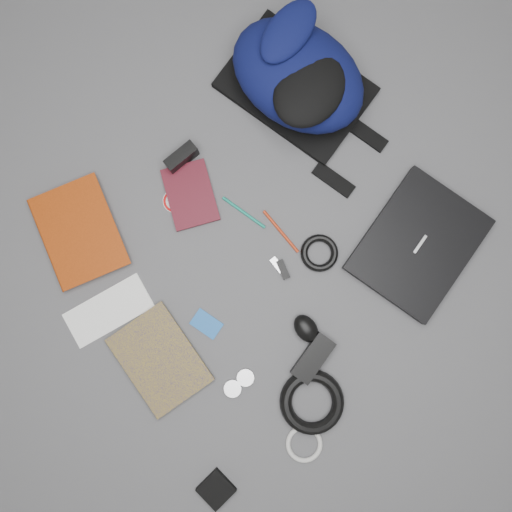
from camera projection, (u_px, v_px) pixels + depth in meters
ground at (256, 256)px, 1.45m from camera, size 4.00×4.00×0.00m
backpack at (298, 76)px, 1.39m from camera, size 0.42×0.51×0.19m
laptop at (418, 245)px, 1.43m from camera, size 0.43×0.37×0.04m
textbook_red at (45, 247)px, 1.43m from camera, size 0.28×0.33×0.03m
comic_book at (131, 380)px, 1.41m from camera, size 0.21×0.28×0.02m
envelope at (109, 311)px, 1.43m from camera, size 0.26×0.14×0.00m
dvd_case at (190, 195)px, 1.45m from camera, size 0.19×0.22×0.01m
compact_camera at (182, 158)px, 1.44m from camera, size 0.10×0.04×0.06m
sticker_disc at (175, 201)px, 1.46m from camera, size 0.08×0.08×0.00m
pen_teal at (244, 212)px, 1.45m from camera, size 0.05×0.15×0.01m
pen_red at (281, 231)px, 1.45m from camera, size 0.01×0.16×0.01m
id_badge at (206, 324)px, 1.43m from camera, size 0.08×0.10×0.00m
usb_black at (283, 270)px, 1.44m from camera, size 0.03×0.06×0.01m
usb_silver at (277, 265)px, 1.44m from camera, size 0.02×0.05×0.01m
mouse at (306, 329)px, 1.41m from camera, size 0.07×0.09×0.04m
headphone_left at (233, 388)px, 1.41m from camera, size 0.05×0.05×0.01m
headphone_right at (246, 378)px, 1.42m from camera, size 0.06×0.06×0.01m
cable_coil at (319, 253)px, 1.44m from camera, size 0.14×0.14×0.02m
power_brick at (313, 358)px, 1.41m from camera, size 0.15×0.10×0.03m
power_cord_coil at (312, 402)px, 1.40m from camera, size 0.22×0.22×0.04m
pouch at (216, 489)px, 1.39m from camera, size 0.09×0.09×0.02m
white_cable_coil at (304, 444)px, 1.40m from camera, size 0.13×0.13×0.01m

